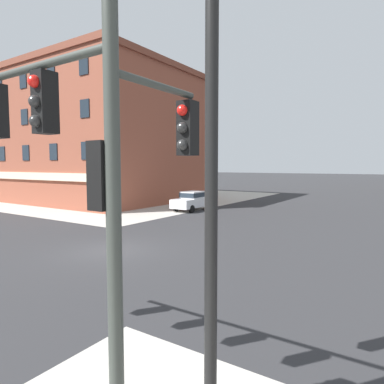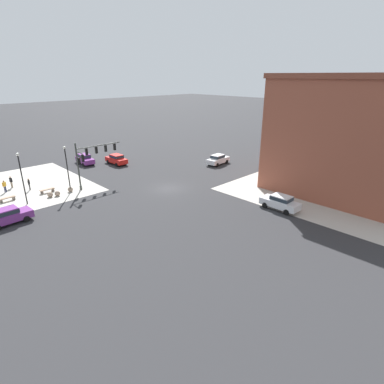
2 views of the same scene
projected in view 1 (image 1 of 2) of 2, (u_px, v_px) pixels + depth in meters
The scene contains 6 objects.
ground_plane at pixel (109, 251), 15.77m from camera, with size 320.00×320.00×0.00m, color #2D2D30.
sidewalk_far_corner at pixel (118, 196), 43.39m from camera, with size 32.00×32.00×0.02m, color #B7B2A8.
traffic_signal_main at pixel (47, 157), 5.29m from camera, with size 6.54×2.09×6.24m.
street_lamp_corner_near at pixel (211, 188), 3.54m from camera, with size 0.36×0.36×6.07m.
car_main_southbound_far at pixel (193, 200), 29.93m from camera, with size 1.89×4.40×1.68m.
storefront_block_near_corner at pixel (97, 138), 40.31m from camera, with size 22.63×18.29×14.48m.
Camera 1 is at (11.77, -10.81, 3.98)m, focal length 31.55 mm.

